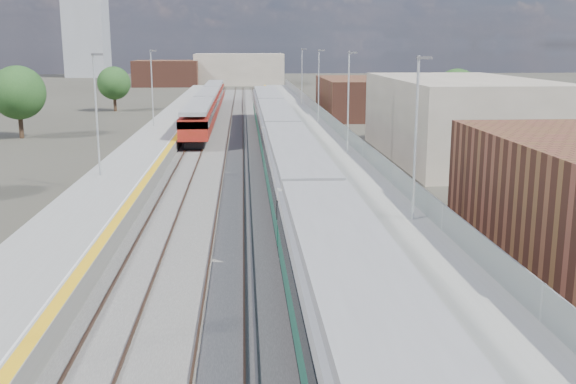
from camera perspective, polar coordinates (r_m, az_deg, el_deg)
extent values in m
plane|color=#47443A|center=(58.67, -2.57, 3.54)|extent=(320.00, 320.00, 0.00)
cube|color=#565451|center=(61.14, -4.74, 3.90)|extent=(10.50, 155.00, 0.06)
cube|color=#4C3323|center=(63.62, -1.97, 4.33)|extent=(0.07, 160.00, 0.14)
cube|color=#4C3323|center=(63.68, -0.67, 4.35)|extent=(0.07, 160.00, 0.14)
cube|color=#4C3323|center=(63.61, -5.13, 4.29)|extent=(0.07, 160.00, 0.14)
cube|color=#4C3323|center=(63.59, -3.83, 4.31)|extent=(0.07, 160.00, 0.14)
cube|color=#4C3323|center=(63.79, -8.28, 4.23)|extent=(0.07, 160.00, 0.14)
cube|color=#4C3323|center=(63.69, -6.99, 4.26)|extent=(0.07, 160.00, 0.14)
cube|color=gray|center=(63.61, -2.27, 4.32)|extent=(0.08, 160.00, 0.10)
cube|color=gray|center=(63.59, -3.53, 4.31)|extent=(0.08, 160.00, 0.10)
cube|color=slate|center=(61.40, 2.29, 4.41)|extent=(4.70, 155.00, 1.00)
cube|color=gray|center=(61.33, 2.29, 4.87)|extent=(4.70, 155.00, 0.03)
cube|color=gold|center=(61.14, 0.33, 4.88)|extent=(0.40, 155.00, 0.01)
cube|color=gray|center=(61.53, 4.35, 5.43)|extent=(0.06, 155.00, 1.20)
cylinder|color=#9EA0A3|center=(31.25, 10.75, 4.40)|extent=(0.12, 0.12, 7.50)
cube|color=#4C4C4F|center=(31.04, 11.47, 11.08)|extent=(0.70, 0.18, 0.14)
cylinder|color=#9EA0A3|center=(50.75, 5.12, 7.55)|extent=(0.12, 0.12, 7.50)
cube|color=#4C4C4F|center=(50.62, 5.48, 11.67)|extent=(0.70, 0.18, 0.14)
cylinder|color=#9EA0A3|center=(70.53, 2.60, 8.92)|extent=(0.12, 0.12, 7.50)
cube|color=#4C4C4F|center=(70.43, 2.84, 11.89)|extent=(0.70, 0.18, 0.14)
cylinder|color=#9EA0A3|center=(90.40, 1.19, 9.68)|extent=(0.12, 0.12, 7.50)
cube|color=#4C4C4F|center=(90.33, 1.36, 12.00)|extent=(0.70, 0.18, 0.14)
cube|color=slate|center=(61.56, -11.10, 4.21)|extent=(4.30, 155.00, 1.00)
cube|color=gray|center=(61.49, -11.12, 4.67)|extent=(4.30, 155.00, 0.03)
cube|color=gold|center=(61.28, -9.35, 4.73)|extent=(0.45, 155.00, 0.01)
cube|color=silver|center=(61.31, -9.68, 4.73)|extent=(0.08, 155.00, 0.01)
cylinder|color=#9EA0A3|center=(43.13, -15.90, 6.28)|extent=(0.12, 0.12, 7.50)
cube|color=#4C4C4F|center=(42.87, -15.86, 11.15)|extent=(0.70, 0.18, 0.14)
cylinder|color=#9EA0A3|center=(68.69, -11.43, 8.60)|extent=(0.12, 0.12, 7.50)
cube|color=#4C4C4F|center=(68.53, -11.36, 11.65)|extent=(0.70, 0.18, 0.14)
cube|color=gray|center=(55.99, 14.21, 6.05)|extent=(11.00, 22.00, 6.40)
cube|color=brown|center=(87.38, 5.63, 7.98)|extent=(8.00, 18.00, 4.80)
cube|color=gray|center=(158.06, -4.14, 10.34)|extent=(20.00, 14.00, 7.00)
cube|color=brown|center=(154.01, -10.20, 9.87)|extent=(14.00, 12.00, 5.60)
cube|color=gray|center=(203.05, -16.82, 14.96)|extent=(11.00, 11.00, 40.00)
cube|color=black|center=(17.49, 5.76, -15.26)|extent=(2.76, 19.80, 0.47)
cube|color=#10543B|center=(17.13, 5.82, -12.85)|extent=(2.86, 19.80, 1.16)
cube|color=black|center=(16.76, 5.89, -10.02)|extent=(2.92, 19.80, 0.79)
cube|color=#BDBFBF|center=(16.53, 5.94, -8.00)|extent=(2.86, 19.80, 0.49)
cube|color=gray|center=(16.39, 5.97, -6.61)|extent=(2.54, 19.80, 0.41)
cube|color=black|center=(36.57, 0.55, -0.42)|extent=(2.76, 19.80, 0.47)
cube|color=#10543B|center=(36.40, 0.55, 0.83)|extent=(2.86, 19.80, 1.16)
cube|color=black|center=(36.23, 0.56, 2.24)|extent=(2.92, 19.80, 0.79)
cube|color=#BDBFBF|center=(36.13, 0.56, 3.23)|extent=(2.86, 19.80, 0.49)
cube|color=gray|center=(36.06, 0.56, 3.89)|extent=(2.54, 19.80, 0.41)
cube|color=black|center=(56.51, -1.01, 4.13)|extent=(2.76, 19.80, 0.47)
cube|color=#10543B|center=(56.40, -1.01, 4.94)|extent=(2.86, 19.80, 1.16)
cube|color=black|center=(56.29, -1.01, 5.87)|extent=(2.92, 19.80, 0.79)
cube|color=#BDBFBF|center=(56.22, -1.02, 6.50)|extent=(2.86, 19.80, 0.49)
cube|color=gray|center=(56.18, -1.02, 6.94)|extent=(2.54, 19.80, 0.41)
cube|color=black|center=(76.64, -1.75, 6.29)|extent=(2.76, 19.80, 0.47)
cube|color=#10543B|center=(76.56, -1.76, 6.90)|extent=(2.86, 19.80, 1.16)
cube|color=black|center=(76.47, -1.76, 7.58)|extent=(2.92, 19.80, 0.79)
cube|color=#BDBFBF|center=(76.42, -1.77, 8.05)|extent=(2.86, 19.80, 0.49)
cube|color=gray|center=(76.39, -1.77, 8.37)|extent=(2.54, 19.80, 0.41)
cube|color=black|center=(66.16, -7.50, 4.83)|extent=(1.75, 14.89, 0.61)
cube|color=maroon|center=(65.99, -7.54, 6.08)|extent=(2.58, 17.52, 1.84)
cube|color=black|center=(65.94, -7.55, 6.48)|extent=(2.64, 17.52, 0.65)
cube|color=gray|center=(65.85, -7.57, 7.28)|extent=(2.31, 17.52, 0.37)
cube|color=black|center=(84.03, -6.74, 6.43)|extent=(1.75, 14.89, 0.61)
cube|color=maroon|center=(83.90, -6.77, 7.42)|extent=(2.58, 17.52, 1.84)
cube|color=black|center=(83.86, -6.77, 7.74)|extent=(2.64, 17.52, 0.65)
cube|color=gray|center=(83.79, -6.79, 8.37)|extent=(2.31, 17.52, 0.37)
cube|color=black|center=(101.96, -6.24, 7.48)|extent=(1.75, 14.89, 0.61)
cube|color=maroon|center=(101.84, -6.26, 8.29)|extent=(2.58, 17.52, 1.84)
cube|color=black|center=(101.81, -6.27, 8.55)|extent=(2.64, 17.52, 0.65)
cube|color=gray|center=(101.76, -6.28, 9.07)|extent=(2.31, 17.52, 0.37)
cylinder|color=#382619|center=(71.13, -21.67, 5.23)|extent=(0.44, 0.44, 2.47)
sphere|color=#1C4018|center=(70.85, -21.88, 7.81)|extent=(5.21, 5.21, 5.21)
cylinder|color=#382619|center=(96.46, -14.43, 7.27)|extent=(0.44, 0.44, 2.14)
sphere|color=#1C4018|center=(96.27, -14.52, 8.92)|extent=(4.51, 4.51, 4.51)
cylinder|color=#382619|center=(77.24, 13.98, 6.16)|extent=(0.44, 0.44, 2.26)
sphere|color=#1C4018|center=(76.99, 14.09, 8.34)|extent=(4.77, 4.77, 4.77)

